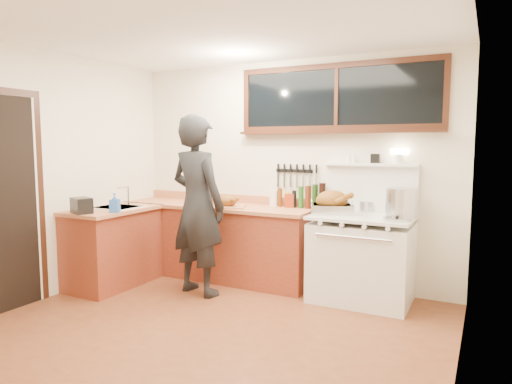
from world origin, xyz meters
The scene contains 19 objects.
ground_plane centered at (0.00, 0.00, -0.01)m, with size 4.00×3.50×0.02m, color brown.
room_shell centered at (0.00, 0.00, 1.65)m, with size 4.10×3.60×2.65m.
counter_back centered at (-0.80, 1.45, 0.45)m, with size 2.44×0.64×1.00m.
counter_left centered at (-1.70, 0.62, 0.45)m, with size 0.64×1.09×0.90m.
sink_unit centered at (-1.68, 0.70, 0.85)m, with size 0.50×0.45×0.37m.
vintage_stove centered at (1.00, 1.41, 0.47)m, with size 1.02×0.74×1.59m.
back_window centered at (0.60, 1.72, 2.06)m, with size 2.32×0.13×0.77m.
knife_strip centered at (0.12, 1.73, 1.31)m, with size 0.52×0.03×0.28m.
man centered at (-0.65, 0.83, 0.97)m, with size 0.79×0.60×1.94m.
soap_bottle centered at (-1.43, 0.40, 1.00)m, with size 0.12×0.12×0.21m.
toaster centered at (-1.70, 0.19, 0.98)m, with size 0.29×0.24×0.17m.
cutting_board centered at (-0.55, 1.28, 0.95)m, with size 0.51×0.45×0.14m.
roast_turkey centered at (0.68, 1.39, 1.00)m, with size 0.52×0.46×0.25m.
stockpot centered at (1.37, 1.49, 1.05)m, with size 0.39×0.39×0.29m.
saucepan centered at (0.97, 1.70, 0.96)m, with size 0.18×0.28×0.11m.
pot_lid centered at (1.37, 1.28, 0.91)m, with size 0.35×0.35×0.04m.
coffee_tin centered at (0.09, 1.62, 0.98)m, with size 0.13×0.11×0.16m.
pitcher centered at (-0.12, 1.63, 0.99)m, with size 0.13×0.13×0.19m.
bottle_cluster centered at (0.28, 1.63, 1.03)m, with size 0.58×0.07×0.30m.
Camera 1 is at (2.14, -3.23, 1.63)m, focal length 32.00 mm.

